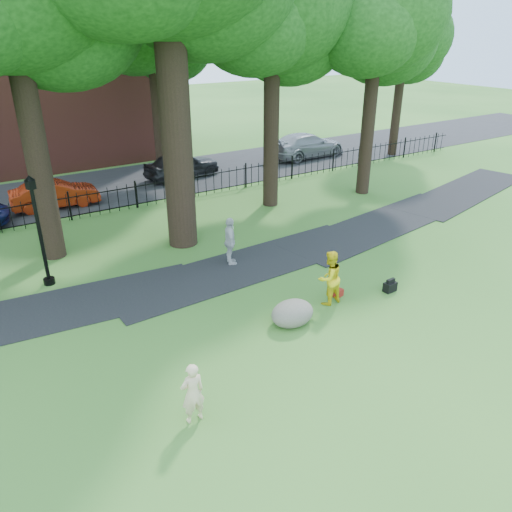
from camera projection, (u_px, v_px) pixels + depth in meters
ground at (290, 324)px, 14.21m from camera, size 120.00×120.00×0.00m
footpath at (247, 266)px, 17.67m from camera, size 36.07×3.85×0.03m
street at (110, 187)px, 26.40m from camera, size 80.00×7.00×0.02m
iron_fence at (136, 195)px, 23.10m from camera, size 44.00×0.04×1.20m
tree_row at (165, 13)px, 17.45m from camera, size 26.82×7.96×12.42m
woman at (193, 393)px, 10.47m from camera, size 0.53×0.35×1.46m
man at (329, 278)px, 14.97m from camera, size 0.86×0.69×1.72m
pedestrian at (230, 242)px, 17.45m from camera, size 0.75×1.11×1.75m
boulder at (292, 312)px, 14.12m from camera, size 1.55×1.35×0.76m
lamppost at (40, 233)px, 15.70m from camera, size 0.36×0.36×3.68m
backpack at (390, 287)px, 15.93m from camera, size 0.42×0.27×0.31m
red_bag at (338, 293)px, 15.65m from camera, size 0.37×0.28×0.23m
red_sedan at (55, 194)px, 23.15m from camera, size 3.99×1.65×1.28m
grey_car at (182, 165)px, 27.68m from camera, size 4.44×2.25×1.45m
silver_car at (307, 145)px, 32.01m from camera, size 5.42×2.42×1.54m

